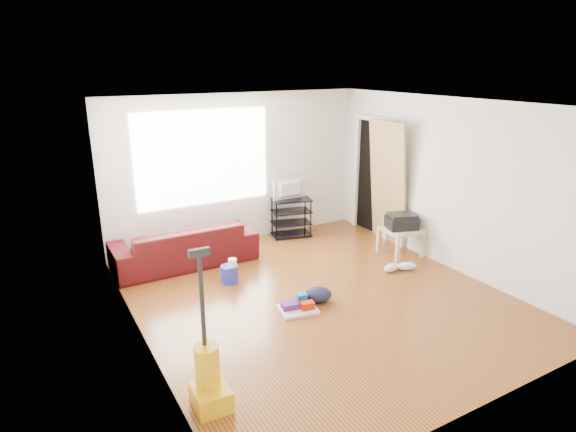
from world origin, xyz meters
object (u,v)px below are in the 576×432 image
bucket (230,282)px  cleaning_tray (298,306)px  tv_stand (291,217)px  backpack (318,301)px  side_table (401,232)px  vacuum (209,378)px  sofa (186,263)px

bucket → cleaning_tray: cleaning_tray is taller
tv_stand → bucket: bearing=-130.6°
bucket → backpack: bucket is taller
side_table → vacuum: (-3.95, -1.87, -0.10)m
side_table → tv_stand: bearing=123.9°
tv_stand → vacuum: 4.51m
side_table → cleaning_tray: 2.50m
side_table → cleaning_tray: (-2.36, -0.76, -0.32)m
tv_stand → side_table: (1.09, -1.62, 0.03)m
sofa → side_table: bearing=156.7°
side_table → backpack: bearing=-161.0°
tv_stand → cleaning_tray: (-1.27, -2.38, -0.30)m
side_table → bucket: side_table is taller
side_table → vacuum: bearing=-154.7°
bucket → cleaning_tray: bearing=-69.8°
backpack → vacuum: bearing=-127.1°
side_table → cleaning_tray: size_ratio=1.14×
backpack → tv_stand: bearing=89.6°
side_table → backpack: size_ratio=1.64×
bucket → backpack: size_ratio=0.69×
cleaning_tray → bucket: bearing=110.2°
bucket → vacuum: bearing=-117.0°
sofa → vacuum: bearing=75.6°
sofa → vacuum: 3.33m
sofa → side_table: side_table is taller
sofa → vacuum: size_ratio=1.43×
tv_stand → vacuum: size_ratio=0.50×
side_table → vacuum: 4.37m
sofa → tv_stand: 2.08m
tv_stand → vacuum: bearing=-115.5°
tv_stand → backpack: bearing=-98.2°
sofa → backpack: 2.32m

